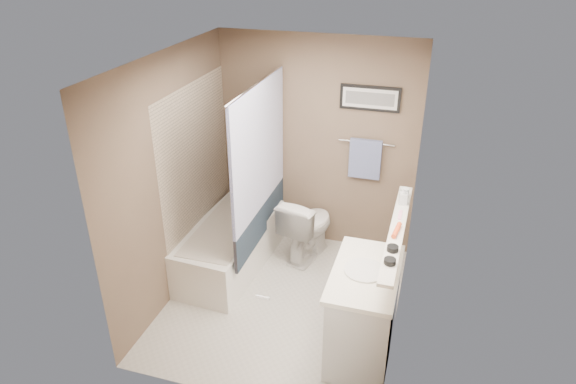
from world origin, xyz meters
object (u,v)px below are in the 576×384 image
(candle_bowl_near, at_px, (390,261))
(hair_brush_front, at_px, (397,230))
(bathtub, at_px, (229,246))
(soap_bottle, at_px, (403,196))
(toilet, at_px, (308,227))
(glass_jar, at_px, (404,193))
(candle_bowl_far, at_px, (393,248))
(vanity, at_px, (364,314))

(candle_bowl_near, distance_m, hair_brush_front, 0.46)
(bathtub, relative_size, hair_brush_front, 6.82)
(candle_bowl_near, distance_m, soap_bottle, 0.97)
(bathtub, xyz_separation_m, hair_brush_front, (1.79, -0.64, 0.89))
(hair_brush_front, bearing_deg, toilet, 133.32)
(bathtub, bearing_deg, glass_jar, 3.41)
(bathtub, relative_size, candle_bowl_far, 16.67)
(candle_bowl_near, xyz_separation_m, soap_bottle, (0.00, 0.97, 0.06))
(vanity, xyz_separation_m, soap_bottle, (0.19, 0.73, 0.79))
(glass_jar, bearing_deg, vanity, -102.31)
(vanity, relative_size, candle_bowl_far, 10.00)
(glass_jar, distance_m, soap_bottle, 0.12)
(bathtub, bearing_deg, soap_bottle, -0.27)
(bathtub, height_order, hair_brush_front, hair_brush_front)
(vanity, height_order, candle_bowl_far, candle_bowl_far)
(bathtub, relative_size, vanity, 1.67)
(candle_bowl_near, bearing_deg, soap_bottle, 90.00)
(candle_bowl_near, xyz_separation_m, glass_jar, (0.00, 1.09, 0.03))
(candle_bowl_far, bearing_deg, bathtub, 152.76)
(hair_brush_front, distance_m, soap_bottle, 0.52)
(candle_bowl_far, height_order, glass_jar, glass_jar)
(toilet, relative_size, hair_brush_front, 3.41)
(candle_bowl_near, height_order, candle_bowl_far, same)
(candle_bowl_far, xyz_separation_m, glass_jar, (0.00, 0.91, 0.03))
(candle_bowl_far, distance_m, glass_jar, 0.91)
(candle_bowl_far, bearing_deg, candle_bowl_near, -90.00)
(glass_jar, xyz_separation_m, soap_bottle, (0.00, -0.12, 0.03))
(candle_bowl_near, relative_size, candle_bowl_far, 1.00)
(toilet, bearing_deg, vanity, 136.62)
(bathtub, bearing_deg, toilet, 33.95)
(bathtub, relative_size, toilet, 2.00)
(vanity, height_order, hair_brush_front, hair_brush_front)
(hair_brush_front, distance_m, glass_jar, 0.63)
(bathtub, height_order, toilet, toilet)
(glass_jar, relative_size, soap_bottle, 0.63)
(soap_bottle, bearing_deg, vanity, -104.17)
(soap_bottle, bearing_deg, candle_bowl_far, -90.00)
(candle_bowl_near, relative_size, glass_jar, 0.90)
(toilet, distance_m, candle_bowl_near, 2.00)
(glass_jar, bearing_deg, soap_bottle, -90.00)
(toilet, relative_size, candle_bowl_near, 8.34)
(candle_bowl_near, bearing_deg, toilet, 123.55)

